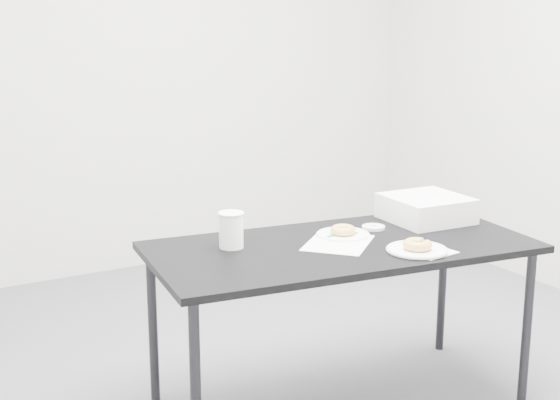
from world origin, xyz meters
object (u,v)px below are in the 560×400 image
donut_far (343,230)px  coffee_cup (231,230)px  plate_far (343,235)px  scorecard (338,243)px  pen (342,235)px  donut_near (417,245)px  table (341,256)px  plate_near (417,250)px  bakery_box (426,208)px

donut_far → coffee_cup: 0.49m
plate_far → donut_far: bearing=0.0°
scorecard → pen: size_ratio=2.15×
plate_far → coffee_cup: (-0.48, 0.08, 0.07)m
pen → coffee_cup: size_ratio=0.98×
donut_near → plate_far: 0.35m
table → pen: bearing=60.7°
scorecard → plate_near: 0.32m
pen → plate_far: 0.02m
donut_far → coffee_cup: size_ratio=0.73×
plate_far → bakery_box: bearing=2.0°
donut_near → donut_far: (-0.12, 0.33, -0.00)m
table → scorecard: bearing=121.6°
plate_far → coffee_cup: 0.49m
coffee_cup → bakery_box: (0.93, -0.06, -0.02)m
table → scorecard: size_ratio=5.32×
bakery_box → coffee_cup: bearing=179.4°
bakery_box → plate_far: bearing=-174.9°
scorecard → bakery_box: size_ratio=0.92×
pen → scorecard: bearing=-128.8°
scorecard → bakery_box: (0.54, 0.10, 0.05)m
table → scorecard: 0.06m
donut_near → coffee_cup: coffee_cup is taller
plate_far → plate_near: bearing=-70.7°
scorecard → pen: bearing=94.2°
scorecard → donut_near: size_ratio=2.69×
plate_far → coffee_cup: bearing=170.9°
scorecard → pen: 0.10m
plate_near → coffee_cup: bearing=145.5°
table → plate_near: (0.19, -0.23, 0.06)m
plate_near → donut_far: (-0.12, 0.33, 0.02)m
donut_near → bakery_box: size_ratio=0.34×
pen → plate_far: bearing=51.2°
plate_near → plate_far: size_ratio=1.07×
pen → donut_far: (0.01, 0.01, 0.02)m
plate_near → donut_near: donut_near is taller
scorecard → plate_far: size_ratio=1.35×
table → plate_far: (0.08, 0.10, 0.06)m
pen → plate_far: (0.01, 0.01, -0.00)m
pen → coffee_cup: bearing=174.6°
plate_near → bakery_box: 0.49m
scorecard → donut_far: 0.12m
table → bakery_box: bakery_box is taller
coffee_cup → bakery_box: coffee_cup is taller
scorecard → donut_far: size_ratio=2.88×
donut_far → bakery_box: size_ratio=0.32×
plate_far → bakery_box: (0.46, 0.02, 0.05)m
coffee_cup → bakery_box: 0.93m
plate_near → plate_far: (-0.12, 0.33, -0.00)m
bakery_box → table: bearing=-164.8°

